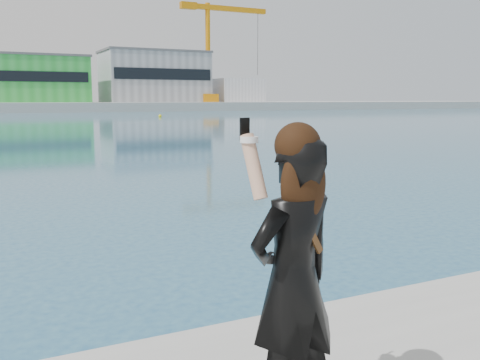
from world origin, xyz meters
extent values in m
cube|color=green|center=(8.00, 128.00, 7.00)|extent=(30.00, 16.00, 10.00)
cube|color=black|center=(8.00, 119.90, 7.50)|extent=(28.50, 0.20, 2.20)
cube|color=#59595B|center=(8.00, 128.00, 12.25)|extent=(30.60, 16.32, 0.50)
cube|color=gray|center=(40.00, 128.00, 8.00)|extent=(25.00, 15.00, 12.00)
cube|color=black|center=(40.00, 120.40, 8.60)|extent=(23.75, 0.20, 2.64)
cube|color=#59595B|center=(40.00, 128.00, 14.25)|extent=(25.50, 15.30, 0.50)
cube|color=silver|center=(62.00, 126.00, 5.00)|extent=(12.00, 10.00, 6.00)
cube|color=orange|center=(52.00, 122.00, 3.00)|extent=(4.00, 4.00, 2.00)
cylinder|color=orange|center=(52.00, 122.00, 15.00)|extent=(1.20, 1.20, 22.00)
cube|color=orange|center=(58.00, 122.00, 25.00)|extent=(20.00, 1.20, 1.20)
cube|color=orange|center=(47.00, 122.00, 25.00)|extent=(4.00, 1.60, 1.60)
cylinder|color=black|center=(66.00, 122.00, 17.00)|extent=(0.10, 0.10, 16.00)
cylinder|color=silver|center=(22.00, 121.00, 6.00)|extent=(0.16, 0.16, 8.00)
cube|color=#D3510C|center=(22.60, 121.00, 9.40)|extent=(1.20, 0.04, 0.80)
sphere|color=yellow|center=(24.62, 76.49, 0.00)|extent=(0.50, 0.50, 0.50)
imported|color=black|center=(0.59, -0.45, 1.66)|extent=(0.70, 0.53, 1.72)
sphere|color=black|center=(0.60, -0.47, 2.46)|extent=(0.26, 0.26, 0.26)
ellipsoid|color=black|center=(0.61, -0.52, 2.24)|extent=(0.29, 0.15, 0.46)
cylinder|color=tan|center=(0.36, -0.40, 2.35)|extent=(0.12, 0.21, 0.37)
cylinder|color=white|center=(0.35, -0.36, 2.49)|extent=(0.10, 0.10, 0.03)
cube|color=black|center=(0.34, -0.32, 2.55)|extent=(0.06, 0.03, 0.13)
cube|color=#4C2D14|center=(0.64, -0.53, 2.00)|extent=(0.24, 0.07, 0.35)
camera|label=1|loc=(-1.01, -3.00, 2.72)|focal=40.00mm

